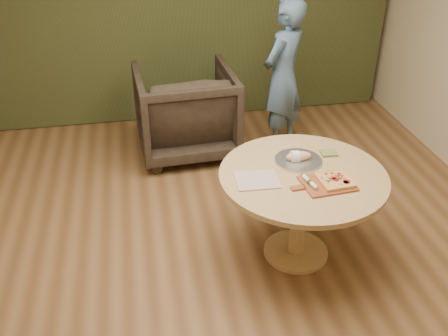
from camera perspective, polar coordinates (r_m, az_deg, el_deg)
name	(u,v)px	position (r m, az deg, el deg)	size (l,w,h in m)	color
room_shell	(236,105)	(3.08, 1.32, 7.19)	(5.04, 6.04, 2.84)	brown
pedestal_table	(302,190)	(3.73, 8.86, -2.45)	(1.22, 1.22, 0.75)	tan
pizza_paddle	(326,184)	(3.55, 11.56, -1.76)	(0.46, 0.31, 0.01)	#964826
flatbread_pizza	(335,180)	(3.56, 12.60, -1.39)	(0.24, 0.24, 0.04)	#E4A859
cutlery_roll	(310,182)	(3.51, 9.81, -1.58)	(0.07, 0.20, 0.03)	silver
newspaper	(257,180)	(3.53, 3.78, -1.38)	(0.30, 0.25, 0.01)	white
serving_tray	(298,160)	(3.79, 8.48, 0.87)	(0.36, 0.36, 0.02)	silver
bread_roll	(297,156)	(3.77, 8.40, 1.33)	(0.19, 0.09, 0.09)	#E3B98B
green_packet	(329,153)	(3.93, 11.88, 1.69)	(0.12, 0.10, 0.02)	#56672E
armchair	(185,107)	(5.23, -4.43, 6.95)	(0.98, 0.92, 1.01)	black
person_standing	(283,77)	(5.24, 6.75, 10.33)	(0.58, 0.38, 1.59)	slate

